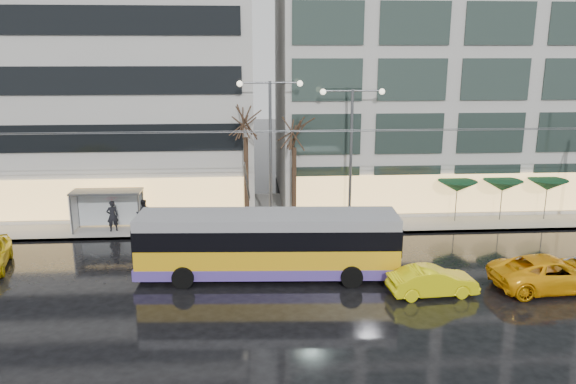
{
  "coord_description": "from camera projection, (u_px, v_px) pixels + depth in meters",
  "views": [
    {
      "loc": [
        0.76,
        -23.19,
        10.84
      ],
      "look_at": [
        2.69,
        5.0,
        3.76
      ],
      "focal_mm": 35.0,
      "sensor_mm": 36.0,
      "label": 1
    }
  ],
  "objects": [
    {
      "name": "ground",
      "position": [
        236.0,
        302.0,
        25.03
      ],
      "size": [
        140.0,
        140.0,
        0.0
      ],
      "primitive_type": "plane",
      "color": "black",
      "rests_on": "ground"
    },
    {
      "name": "sidewalk",
      "position": [
        269.0,
        212.0,
        38.69
      ],
      "size": [
        80.0,
        10.0,
        0.15
      ],
      "primitive_type": "cube",
      "color": "gray",
      "rests_on": "ground"
    },
    {
      "name": "kerb",
      "position": [
        272.0,
        235.0,
        33.9
      ],
      "size": [
        80.0,
        0.1,
        0.15
      ],
      "primitive_type": "cube",
      "color": "slate",
      "rests_on": "ground"
    },
    {
      "name": "building_left",
      "position": [
        11.0,
        47.0,
        39.65
      ],
      "size": [
        34.0,
        14.0,
        22.0
      ],
      "primitive_type": "cube",
      "color": "#AFADA7",
      "rests_on": "sidewalk"
    },
    {
      "name": "building_right",
      "position": [
        494.0,
        27.0,
        41.6
      ],
      "size": [
        32.0,
        14.0,
        25.0
      ],
      "primitive_type": "cube",
      "color": "#AFADA7",
      "rests_on": "sidewalk"
    },
    {
      "name": "trolleybus",
      "position": [
        268.0,
        246.0,
        27.44
      ],
      "size": [
        12.8,
        5.26,
        5.88
      ],
      "color": "gold",
      "rests_on": "ground"
    },
    {
      "name": "catenary",
      "position": [
        255.0,
        172.0,
        31.74
      ],
      "size": [
        42.24,
        5.12,
        7.0
      ],
      "color": "#595B60",
      "rests_on": "ground"
    },
    {
      "name": "bus_shelter",
      "position": [
        102.0,
        201.0,
        34.34
      ],
      "size": [
        4.2,
        1.6,
        2.51
      ],
      "color": "#595B60",
      "rests_on": "sidewalk"
    },
    {
      "name": "street_lamp_near",
      "position": [
        270.0,
        134.0,
        34.16
      ],
      "size": [
        3.96,
        0.36,
        9.03
      ],
      "color": "#595B60",
      "rests_on": "sidewalk"
    },
    {
      "name": "street_lamp_far",
      "position": [
        351.0,
        137.0,
        34.55
      ],
      "size": [
        3.96,
        0.36,
        8.53
      ],
      "color": "#595B60",
      "rests_on": "sidewalk"
    },
    {
      "name": "tree_a",
      "position": [
        245.0,
        116.0,
        33.99
      ],
      "size": [
        3.2,
        3.2,
        8.4
      ],
      "color": "black",
      "rests_on": "sidewalk"
    },
    {
      "name": "tree_b",
      "position": [
        294.0,
        126.0,
        34.54
      ],
      "size": [
        3.2,
        3.2,
        7.7
      ],
      "color": "black",
      "rests_on": "sidewalk"
    },
    {
      "name": "parasol_a",
      "position": [
        457.0,
        186.0,
        36.0
      ],
      "size": [
        2.5,
        2.5,
        2.65
      ],
      "color": "#595B60",
      "rests_on": "sidewalk"
    },
    {
      "name": "parasol_b",
      "position": [
        503.0,
        186.0,
        36.2
      ],
      "size": [
        2.5,
        2.5,
        2.65
      ],
      "color": "#595B60",
      "rests_on": "sidewalk"
    },
    {
      "name": "parasol_c",
      "position": [
        547.0,
        185.0,
        36.4
      ],
      "size": [
        2.5,
        2.5,
        2.65
      ],
      "color": "#595B60",
      "rests_on": "sidewalk"
    },
    {
      "name": "taxi_b",
      "position": [
        433.0,
        281.0,
        25.6
      ],
      "size": [
        4.15,
        1.74,
        1.33
      ],
      "primitive_type": "imported",
      "rotation": [
        0.0,
        0.0,
        1.65
      ],
      "color": "#FFF30D",
      "rests_on": "ground"
    },
    {
      "name": "taxi_c",
      "position": [
        552.0,
        273.0,
        26.23
      ],
      "size": [
        5.79,
        2.93,
        1.57
      ],
      "primitive_type": "imported",
      "rotation": [
        0.0,
        0.0,
        1.63
      ],
      "color": "#FFAF0D",
      "rests_on": "ground"
    },
    {
      "name": "pedestrian_a",
      "position": [
        112.0,
        209.0,
        34.12
      ],
      "size": [
        1.27,
        1.28,
        2.19
      ],
      "color": "black",
      "rests_on": "sidewalk"
    },
    {
      "name": "pedestrian_b",
      "position": [
        143.0,
        214.0,
        34.95
      ],
      "size": [
        0.99,
        0.84,
        1.8
      ],
      "color": "black",
      "rests_on": "sidewalk"
    },
    {
      "name": "pedestrian_c",
      "position": [
        77.0,
        209.0,
        35.27
      ],
      "size": [
        1.2,
        1.08,
        2.11
      ],
      "color": "black",
      "rests_on": "sidewalk"
    }
  ]
}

